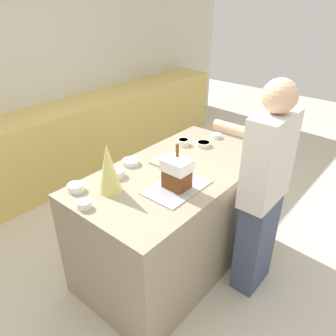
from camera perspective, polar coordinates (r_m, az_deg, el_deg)
The scene contains 16 objects.
ground_plane at distance 3.17m, azimuth 1.26°, elevation -15.41°, with size 12.00×12.00×0.00m, color beige.
wall_back at distance 4.26m, azimuth -24.78°, elevation 13.94°, with size 8.00×0.05×2.60m.
back_cabinet_block at distance 4.24m, azimuth -20.52°, elevation 2.78°, with size 6.00×0.60×0.96m.
kitchen_island at distance 2.86m, azimuth 1.36°, elevation -8.61°, with size 1.72×0.92×0.94m.
baking_tray at distance 2.37m, azimuth 1.52°, elevation -3.39°, with size 0.47×0.31×0.01m.
gingerbread_house at distance 2.30m, azimuth 1.56°, elevation -0.80°, with size 0.16×0.19×0.32m.
decorative_tree at distance 2.28m, azimuth -10.33°, elevation -0.04°, with size 0.17×0.17×0.37m.
candy_bowl_center_rear at distance 2.42m, azimuth -15.79°, elevation -3.21°, with size 0.12×0.12×0.05m.
candy_bowl_beside_tree at distance 2.69m, azimuth -6.54°, elevation 1.10°, with size 0.14×0.14×0.04m.
candy_bowl_near_tray_right at distance 3.20m, azimuth 8.39°, elevation 5.63°, with size 0.09×0.09×0.04m.
candy_bowl_near_tray_left at distance 2.53m, azimuth -9.02°, elevation -0.83°, with size 0.13×0.13×0.05m.
candy_bowl_far_left at distance 3.01m, azimuth 6.20°, elevation 4.21°, with size 0.13×0.13×0.04m.
candy_bowl_far_right at distance 2.22m, azimuth -14.43°, elevation -6.10°, with size 0.09×0.09×0.05m.
candy_bowl_behind_tray at distance 3.02m, azimuth 2.69°, elevation 4.58°, with size 0.11×0.11×0.05m.
cookbook at distance 2.72m, azimuth -0.61°, elevation 1.30°, with size 0.22×0.16×0.02m.
person at distance 2.51m, azimuth 16.22°, elevation -4.13°, with size 0.45×0.57×1.73m.
Camera 1 is at (-1.78, -1.41, 2.21)m, focal length 35.00 mm.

